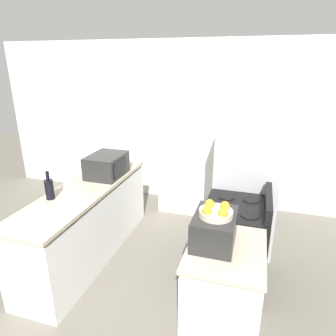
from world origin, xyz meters
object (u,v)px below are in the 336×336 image
Objects in this scene: stove at (234,243)px; wine_bottle at (49,189)px; fruit_bowl at (216,212)px; refrigerator at (246,183)px; toaster_oven at (214,229)px; microwave at (107,165)px; pantry_cabinet at (194,149)px.

wine_bottle reaches higher than stove.
wine_bottle is at bearing 170.03° from fruit_bowl.
toaster_oven is at bearing -96.73° from refrigerator.
refrigerator reaches higher than microwave.
microwave is at bearing -166.44° from refrigerator.
toaster_oven is (-0.18, -1.50, 0.18)m from refrigerator.
microwave is at bearing -126.41° from pantry_cabinet.
stove is at bearing 12.20° from wine_bottle.
fruit_bowl reaches higher than microwave.
refrigerator is at bearing 86.62° from stove.
toaster_oven is 0.16m from fruit_bowl.
stove is 2.03m from wine_bottle.
pantry_cabinet is 2.38m from fruit_bowl.
microwave is 1.69× the size of wine_bottle.
fruit_bowl is at bearing -96.41° from refrigerator.
refrigerator is 1.56m from fruit_bowl.
stove is 0.91m from toaster_oven.
wine_bottle is 1.82m from fruit_bowl.
fruit_bowl is (-0.17, -1.52, 0.34)m from refrigerator.
refrigerator is 1.76m from microwave.
refrigerator is at bearing 31.66° from wine_bottle.
pantry_cabinet is 4.45× the size of toaster_oven.
pantry_cabinet is at bearing 106.26° from toaster_oven.
pantry_cabinet is 7.63× the size of fruit_bowl.
pantry_cabinet is 1.14m from refrigerator.
wine_bottle is (-1.91, -0.41, 0.56)m from stove.
fruit_bowl is at bearing -66.81° from toaster_oven.
wine_bottle is at bearing 170.49° from toaster_oven.
pantry_cabinet reaches higher than toaster_oven.
pantry_cabinet reaches higher than wine_bottle.
wine_bottle is at bearing -167.80° from stove.
refrigerator is 3.21× the size of microwave.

